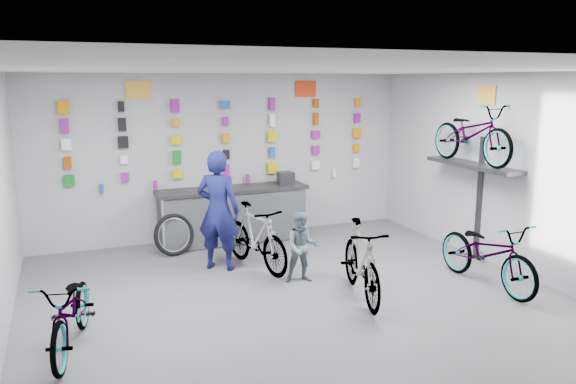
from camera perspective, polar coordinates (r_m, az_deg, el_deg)
name	(u,v)px	position (r m, az deg, el deg)	size (l,w,h in m)	color
floor	(316,317)	(7.14, 2.87, -12.54)	(8.00, 8.00, 0.00)	#58575D
ceiling	(319,70)	(6.53, 3.13, 12.31)	(8.00, 8.00, 0.00)	white
wall_back	(225,157)	(10.38, -6.41, 3.58)	(7.00, 7.00, 0.00)	silver
wall_right	(541,179)	(8.73, 24.30, 1.18)	(8.00, 8.00, 0.00)	silver
counter	(233,216)	(10.14, -5.57, -2.43)	(2.70, 0.66, 1.00)	black
merch_wall	(221,142)	(10.25, -6.87, 5.10)	(5.57, 0.08, 1.57)	#0F7A1E
wall_bracket	(474,170)	(9.48, 18.35, 2.11)	(0.39, 1.90, 2.00)	#333338
sign_left	(138,90)	(9.97, -14.98, 9.99)	(0.42, 0.02, 0.30)	yellow
sign_right	(306,89)	(10.81, 1.80, 10.43)	(0.42, 0.02, 0.30)	red
sign_side	(486,95)	(9.47, 19.51, 9.26)	(0.02, 0.40, 0.30)	yellow
bike_left	(72,312)	(6.59, -21.09, -11.29)	(0.58, 1.66, 0.87)	gray
bike_center	(361,261)	(7.58, 7.47, -6.99)	(0.49, 1.72, 1.03)	gray
bike_right	(487,253)	(8.44, 19.61, -5.83)	(0.65, 1.87, 0.98)	gray
bike_service	(256,237)	(8.70, -3.27, -4.57)	(0.48, 1.69, 1.01)	gray
bike_wall	(472,134)	(9.36, 18.20, 5.65)	(0.63, 1.80, 0.95)	gray
clerk	(218,210)	(8.64, -7.09, -1.87)	(0.68, 0.44, 1.85)	#12154E
customer	(302,247)	(8.13, 1.47, -5.62)	(0.50, 0.39, 1.04)	slate
spare_wheel	(174,235)	(9.57, -11.50, -4.29)	(0.74, 0.36, 0.71)	black
register	(286,178)	(10.34, -0.24, 1.43)	(0.28, 0.30, 0.22)	black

